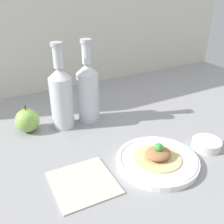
{
  "coord_description": "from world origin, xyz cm",
  "views": [
    {
      "loc": [
        -37.73,
        -60.42,
        45.55
      ],
      "look_at": [
        -4.01,
        0.97,
        10.1
      ],
      "focal_mm": 42.0,
      "sensor_mm": 36.0,
      "label": 1
    }
  ],
  "objects_px": {
    "apple": "(27,120)",
    "cider_bottle_left": "(61,96)",
    "plate": "(157,160)",
    "dipping_bowl": "(207,144)",
    "plated_food": "(158,155)",
    "cider_bottle_right": "(88,90)"
  },
  "relations": [
    {
      "from": "apple",
      "to": "dipping_bowl",
      "type": "xyz_separation_m",
      "value": [
        0.45,
        -0.36,
        -0.03
      ]
    },
    {
      "from": "cider_bottle_right",
      "to": "apple",
      "type": "height_order",
      "value": "cider_bottle_right"
    },
    {
      "from": "plate",
      "to": "dipping_bowl",
      "type": "relative_size",
      "value": 2.62
    },
    {
      "from": "apple",
      "to": "dipping_bowl",
      "type": "height_order",
      "value": "apple"
    },
    {
      "from": "plate",
      "to": "apple",
      "type": "height_order",
      "value": "apple"
    },
    {
      "from": "plated_food",
      "to": "cider_bottle_right",
      "type": "relative_size",
      "value": 0.45
    },
    {
      "from": "cider_bottle_right",
      "to": "plated_food",
      "type": "bearing_deg",
      "value": -79.74
    },
    {
      "from": "plated_food",
      "to": "cider_bottle_right",
      "type": "bearing_deg",
      "value": 100.26
    },
    {
      "from": "plate",
      "to": "dipping_bowl",
      "type": "height_order",
      "value": "dipping_bowl"
    },
    {
      "from": "plate",
      "to": "cider_bottle_right",
      "type": "xyz_separation_m",
      "value": [
        -0.06,
        0.33,
        0.1
      ]
    },
    {
      "from": "plated_food",
      "to": "cider_bottle_left",
      "type": "relative_size",
      "value": 0.45
    },
    {
      "from": "cider_bottle_left",
      "to": "plate",
      "type": "bearing_deg",
      "value": -64.52
    },
    {
      "from": "plate",
      "to": "dipping_bowl",
      "type": "xyz_separation_m",
      "value": [
        0.18,
        -0.01,
        0.0
      ]
    },
    {
      "from": "cider_bottle_right",
      "to": "dipping_bowl",
      "type": "xyz_separation_m",
      "value": [
        0.24,
        -0.34,
        -0.1
      ]
    },
    {
      "from": "plate",
      "to": "apple",
      "type": "relative_size",
      "value": 2.39
    },
    {
      "from": "plated_food",
      "to": "cider_bottle_right",
      "type": "xyz_separation_m",
      "value": [
        -0.06,
        0.33,
        0.08
      ]
    },
    {
      "from": "cider_bottle_right",
      "to": "apple",
      "type": "bearing_deg",
      "value": 173.37
    },
    {
      "from": "cider_bottle_left",
      "to": "apple",
      "type": "distance_m",
      "value": 0.14
    },
    {
      "from": "plate",
      "to": "dipping_bowl",
      "type": "bearing_deg",
      "value": -3.24
    },
    {
      "from": "cider_bottle_right",
      "to": "dipping_bowl",
      "type": "relative_size",
      "value": 3.33
    },
    {
      "from": "dipping_bowl",
      "to": "cider_bottle_left",
      "type": "bearing_deg",
      "value": 134.74
    },
    {
      "from": "apple",
      "to": "cider_bottle_left",
      "type": "bearing_deg",
      "value": -12.01
    }
  ]
}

